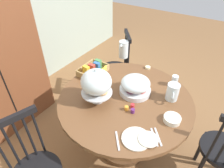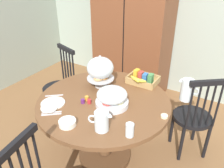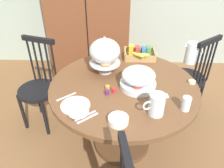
% 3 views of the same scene
% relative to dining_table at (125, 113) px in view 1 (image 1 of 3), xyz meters
% --- Properties ---
extents(ground_plane, '(10.00, 10.00, 0.00)m').
position_rel_dining_table_xyz_m(ground_plane, '(0.14, -0.01, -0.54)').
color(ground_plane, brown).
extents(wall_back, '(4.80, 0.06, 2.60)m').
position_rel_dining_table_xyz_m(wall_back, '(0.14, 1.82, 0.76)').
color(wall_back, '#9EAD9E').
rests_on(wall_back, ground_plane).
extents(dining_table, '(1.26, 1.26, 0.74)m').
position_rel_dining_table_xyz_m(dining_table, '(0.00, 0.00, 0.00)').
color(dining_table, brown).
rests_on(dining_table, ground_plane).
extents(windsor_chair_near_window, '(0.47, 0.47, 0.97)m').
position_rel_dining_table_xyz_m(windsor_chair_near_window, '(0.74, 0.56, -0.09)').
color(windsor_chair_near_window, black).
rests_on(windsor_chair_near_window, ground_plane).
extents(windsor_chair_facing_door, '(0.41, 0.41, 0.97)m').
position_rel_dining_table_xyz_m(windsor_chair_facing_door, '(0.14, -0.92, -0.09)').
color(windsor_chair_facing_door, black).
rests_on(windsor_chair_facing_door, ground_plane).
extents(pastry_stand_with_dome, '(0.28, 0.28, 0.34)m').
position_rel_dining_table_xyz_m(pastry_stand_with_dome, '(-0.17, 0.20, 0.40)').
color(pastry_stand_with_dome, silver).
rests_on(pastry_stand_with_dome, dining_table).
extents(fruit_platter_covered, '(0.30, 0.30, 0.18)m').
position_rel_dining_table_xyz_m(fruit_platter_covered, '(0.12, -0.04, 0.29)').
color(fruit_platter_covered, silver).
rests_on(fruit_platter_covered, dining_table).
extents(orange_juice_pitcher, '(0.19, 0.11, 0.17)m').
position_rel_dining_table_xyz_m(orange_juice_pitcher, '(0.22, -0.36, 0.28)').
color(orange_juice_pitcher, silver).
rests_on(orange_juice_pitcher, dining_table).
extents(milk_pitcher, '(0.20, 0.11, 0.21)m').
position_rel_dining_table_xyz_m(milk_pitcher, '(0.66, 0.41, 0.30)').
color(milk_pitcher, silver).
rests_on(milk_pitcher, dining_table).
extents(cereal_basket, '(0.32, 0.30, 0.12)m').
position_rel_dining_table_xyz_m(cereal_basket, '(0.17, 0.49, 0.25)').
color(cereal_basket, tan).
rests_on(cereal_basket, dining_table).
extents(china_plate_large, '(0.22, 0.22, 0.01)m').
position_rel_dining_table_xyz_m(china_plate_large, '(-0.36, -0.30, 0.21)').
color(china_plate_large, white).
rests_on(china_plate_large, dining_table).
extents(china_plate_small, '(0.15, 0.15, 0.01)m').
position_rel_dining_table_xyz_m(china_plate_small, '(-0.33, -0.38, 0.22)').
color(china_plate_small, white).
rests_on(china_plate_small, china_plate_large).
extents(cereal_bowl, '(0.14, 0.14, 0.04)m').
position_rel_dining_table_xyz_m(cereal_bowl, '(-0.04, -0.46, 0.22)').
color(cereal_bowl, white).
rests_on(cereal_bowl, dining_table).
extents(drinking_glass, '(0.06, 0.06, 0.11)m').
position_rel_dining_table_xyz_m(drinking_glass, '(0.44, -0.31, 0.26)').
color(drinking_glass, silver).
rests_on(drinking_glass, dining_table).
extents(butter_dish, '(0.06, 0.06, 0.02)m').
position_rel_dining_table_xyz_m(butter_dish, '(0.58, 0.04, 0.21)').
color(butter_dish, beige).
rests_on(butter_dish, dining_table).
extents(jam_jar_strawberry, '(0.04, 0.04, 0.04)m').
position_rel_dining_table_xyz_m(jam_jar_strawberry, '(-0.08, -0.12, 0.22)').
color(jam_jar_strawberry, '#B7282D').
rests_on(jam_jar_strawberry, dining_table).
extents(jam_jar_apricot, '(0.04, 0.04, 0.04)m').
position_rel_dining_table_xyz_m(jam_jar_apricot, '(-0.13, -0.09, 0.22)').
color(jam_jar_apricot, orange).
rests_on(jam_jar_apricot, dining_table).
extents(jam_jar_grape, '(0.04, 0.04, 0.04)m').
position_rel_dining_table_xyz_m(jam_jar_grape, '(-0.13, -0.15, 0.22)').
color(jam_jar_grape, '#5B2366').
rests_on(jam_jar_grape, dining_table).
extents(table_knife, '(0.14, 0.12, 0.01)m').
position_rel_dining_table_xyz_m(table_knife, '(-0.27, -0.41, 0.20)').
color(table_knife, silver).
rests_on(table_knife, dining_table).
extents(dinner_fork, '(0.14, 0.12, 0.01)m').
position_rel_dining_table_xyz_m(dinner_fork, '(-0.25, -0.43, 0.20)').
color(dinner_fork, silver).
rests_on(dinner_fork, dining_table).
extents(soup_spoon, '(0.14, 0.12, 0.01)m').
position_rel_dining_table_xyz_m(soup_spoon, '(-0.45, -0.19, 0.20)').
color(soup_spoon, silver).
rests_on(soup_spoon, dining_table).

